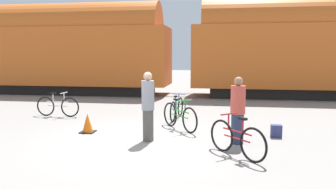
{
  "coord_description": "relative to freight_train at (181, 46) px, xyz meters",
  "views": [
    {
      "loc": [
        2.08,
        -8.0,
        2.21
      ],
      "look_at": [
        0.66,
        1.08,
        1.1
      ],
      "focal_mm": 35.0,
      "sensor_mm": 36.0,
      "label": 1
    }
  ],
  "objects": [
    {
      "name": "bicycle_blue",
      "position": [
        0.66,
        -6.69,
        -2.31
      ],
      "size": [
        0.46,
        1.76,
        0.86
      ],
      "color": "black",
      "rests_on": "ground_plane"
    },
    {
      "name": "bicycle_green",
      "position": [
        0.94,
        -8.27,
        -2.28
      ],
      "size": [
        1.2,
        1.44,
        0.93
      ],
      "color": "black",
      "rests_on": "ground_plane"
    },
    {
      "name": "person_in_grey",
      "position": [
        0.3,
        -9.69,
        -1.77
      ],
      "size": [
        0.33,
        0.33,
        1.79
      ],
      "rotation": [
        0.0,
        0.0,
        2.98
      ],
      "color": "#514C47",
      "rests_on": "ground_plane"
    },
    {
      "name": "traffic_cone",
      "position": [
        -1.62,
        -9.05,
        -2.42
      ],
      "size": [
        0.4,
        0.4,
        0.55
      ],
      "color": "black",
      "rests_on": "ground_plane"
    },
    {
      "name": "rail_near",
      "position": [
        -0.0,
        -0.72,
        -2.67
      ],
      "size": [
        37.56,
        0.07,
        0.01
      ],
      "primitive_type": "cube",
      "color": "#4C4238",
      "rests_on": "ground_plane"
    },
    {
      "name": "freight_train",
      "position": [
        0.0,
        0.0,
        0.0
      ],
      "size": [
        25.56,
        2.93,
        5.11
      ],
      "color": "black",
      "rests_on": "ground_plane"
    },
    {
      "name": "rail_far",
      "position": [
        -0.0,
        0.72,
        -2.67
      ],
      "size": [
        37.56,
        0.07,
        0.01
      ],
      "primitive_type": "cube",
      "color": "#4C4238",
      "rests_on": "ground_plane"
    },
    {
      "name": "person_in_red",
      "position": [
        2.56,
        -9.59,
        -1.84
      ],
      "size": [
        0.37,
        0.37,
        1.68
      ],
      "rotation": [
        0.0,
        0.0,
        3.75
      ],
      "color": "#283351",
      "rests_on": "ground_plane"
    },
    {
      "name": "bicycle_maroon",
      "position": [
        2.49,
        -10.69,
        -2.28
      ],
      "size": [
        1.17,
        1.31,
        0.92
      ],
      "color": "black",
      "rests_on": "ground_plane"
    },
    {
      "name": "bicycle_silver",
      "position": [
        -3.66,
        -6.87,
        -2.3
      ],
      "size": [
        1.68,
        0.46,
        0.88
      ],
      "color": "black",
      "rests_on": "ground_plane"
    },
    {
      "name": "backpack",
      "position": [
        3.64,
        -8.79,
        -2.51
      ],
      "size": [
        0.28,
        0.2,
        0.34
      ],
      "color": "navy",
      "rests_on": "ground_plane"
    },
    {
      "name": "ground_plane",
      "position": [
        -0.0,
        -9.79,
        -2.68
      ],
      "size": [
        80.0,
        80.0,
        0.0
      ],
      "primitive_type": "plane",
      "color": "gray"
    }
  ]
}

